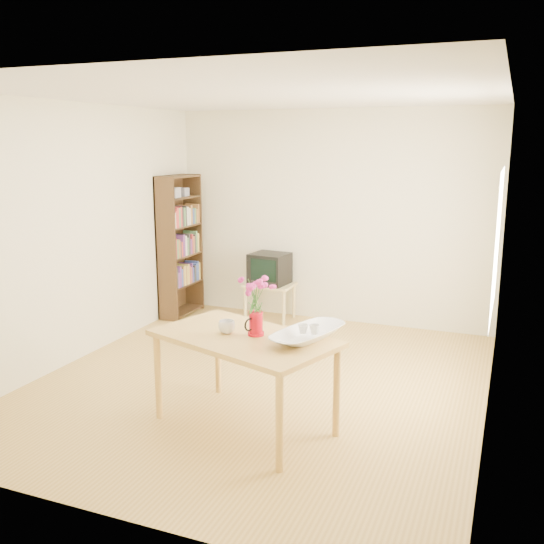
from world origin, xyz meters
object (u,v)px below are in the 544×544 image
at_px(bowl, 308,310).
at_px(pitcher, 256,324).
at_px(television, 270,268).
at_px(mug, 227,327).
at_px(table, 244,346).

bearing_deg(bowl, pitcher, -172.35).
bearing_deg(television, mug, -68.57).
bearing_deg(pitcher, table, -121.44).
bearing_deg(bowl, table, -167.08).
distance_m(table, mug, 0.20).
height_order(table, mug, mug).
bearing_deg(bowl, television, 117.33).
distance_m(pitcher, television, 2.98).
bearing_deg(television, table, -65.83).
height_order(table, bowl, bowl).
bearing_deg(bowl, mug, -171.34).
xyz_separation_m(table, bowl, (0.48, 0.11, 0.31)).
relative_size(table, pitcher, 7.97).
bearing_deg(mug, bowl, -152.81).
bearing_deg(pitcher, bowl, 29.88).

